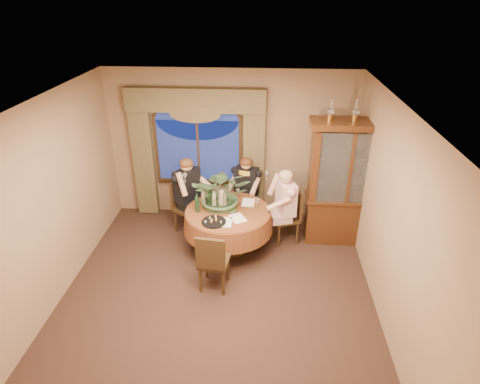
# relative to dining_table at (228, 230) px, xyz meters

# --- Properties ---
(floor) EXTENTS (5.00, 5.00, 0.00)m
(floor) POSITION_rel_dining_table_xyz_m (-0.05, -1.25, -0.38)
(floor) COLOR black
(floor) RESTS_ON ground
(wall_back) EXTENTS (4.50, 0.00, 4.50)m
(wall_back) POSITION_rel_dining_table_xyz_m (-0.05, 1.25, 1.02)
(wall_back) COLOR #84684C
(wall_back) RESTS_ON ground
(wall_right) EXTENTS (0.00, 5.00, 5.00)m
(wall_right) POSITION_rel_dining_table_xyz_m (2.20, -1.25, 1.02)
(wall_right) COLOR #84684C
(wall_right) RESTS_ON ground
(ceiling) EXTENTS (5.00, 5.00, 0.00)m
(ceiling) POSITION_rel_dining_table_xyz_m (-0.05, -1.25, 2.42)
(ceiling) COLOR white
(ceiling) RESTS_ON wall_back
(window) EXTENTS (1.62, 0.10, 1.32)m
(window) POSITION_rel_dining_table_xyz_m (-0.65, 1.18, 0.92)
(window) COLOR navy
(window) RESTS_ON wall_back
(arched_transom) EXTENTS (1.60, 0.06, 0.44)m
(arched_transom) POSITION_rel_dining_table_xyz_m (-0.65, 1.18, 1.71)
(arched_transom) COLOR navy
(arched_transom) RESTS_ON wall_back
(drapery_left) EXTENTS (0.38, 0.14, 2.32)m
(drapery_left) POSITION_rel_dining_table_xyz_m (-1.68, 1.13, 0.80)
(drapery_left) COLOR #4B4226
(drapery_left) RESTS_ON floor
(drapery_right) EXTENTS (0.38, 0.14, 2.32)m
(drapery_right) POSITION_rel_dining_table_xyz_m (0.38, 1.13, 0.80)
(drapery_right) COLOR #4B4226
(drapery_right) RESTS_ON floor
(swag_valance) EXTENTS (2.45, 0.16, 0.42)m
(swag_valance) POSITION_rel_dining_table_xyz_m (-0.65, 1.10, 1.90)
(swag_valance) COLOR #4B4226
(swag_valance) RESTS_ON wall_back
(dining_table) EXTENTS (1.75, 1.75, 0.75)m
(dining_table) POSITION_rel_dining_table_xyz_m (0.00, 0.00, 0.00)
(dining_table) COLOR maroon
(dining_table) RESTS_ON floor
(china_cabinet) EXTENTS (1.34, 0.53, 2.17)m
(china_cabinet) POSITION_rel_dining_table_xyz_m (1.94, 0.44, 0.71)
(china_cabinet) COLOR #34190B
(china_cabinet) RESTS_ON floor
(oil_lamp_left) EXTENTS (0.11, 0.11, 0.34)m
(oil_lamp_left) POSITION_rel_dining_table_xyz_m (1.57, 0.44, 1.97)
(oil_lamp_left) COLOR #A5722D
(oil_lamp_left) RESTS_ON china_cabinet
(oil_lamp_center) EXTENTS (0.11, 0.11, 0.34)m
(oil_lamp_center) POSITION_rel_dining_table_xyz_m (1.94, 0.44, 1.97)
(oil_lamp_center) COLOR #A5722D
(oil_lamp_center) RESTS_ON china_cabinet
(oil_lamp_right) EXTENTS (0.11, 0.11, 0.34)m
(oil_lamp_right) POSITION_rel_dining_table_xyz_m (2.32, 0.44, 1.97)
(oil_lamp_right) COLOR #A5722D
(oil_lamp_right) RESTS_ON china_cabinet
(chair_right) EXTENTS (0.53, 0.53, 0.96)m
(chair_right) POSITION_rel_dining_table_xyz_m (0.96, 0.33, 0.10)
(chair_right) COLOR black
(chair_right) RESTS_ON floor
(chair_back_right) EXTENTS (0.49, 0.49, 0.96)m
(chair_back_right) POSITION_rel_dining_table_xyz_m (0.18, 0.99, 0.10)
(chair_back_right) COLOR black
(chair_back_right) RESTS_ON floor
(chair_back) EXTENTS (0.58, 0.58, 0.96)m
(chair_back) POSITION_rel_dining_table_xyz_m (-0.77, 0.54, 0.10)
(chair_back) COLOR black
(chair_back) RESTS_ON floor
(chair_front_left) EXTENTS (0.47, 0.47, 0.96)m
(chair_front_left) POSITION_rel_dining_table_xyz_m (-0.11, -0.97, 0.10)
(chair_front_left) COLOR black
(chair_front_left) RESTS_ON floor
(person_pink) EXTENTS (0.58, 0.60, 1.37)m
(person_pink) POSITION_rel_dining_table_xyz_m (0.95, 0.30, 0.31)
(person_pink) COLOR #CDA3A2
(person_pink) RESTS_ON floor
(person_back) EXTENTS (0.68, 0.69, 1.42)m
(person_back) POSITION_rel_dining_table_xyz_m (-0.78, 0.58, 0.33)
(person_back) COLOR black
(person_back) RESTS_ON floor
(person_scarf) EXTENTS (0.57, 0.54, 1.31)m
(person_scarf) POSITION_rel_dining_table_xyz_m (0.25, 0.94, 0.28)
(person_scarf) COLOR black
(person_scarf) RESTS_ON floor
(stoneware_vase) EXTENTS (0.15, 0.15, 0.29)m
(stoneware_vase) POSITION_rel_dining_table_xyz_m (-0.11, 0.15, 0.52)
(stoneware_vase) COLOR #998164
(stoneware_vase) RESTS_ON dining_table
(centerpiece_plant) EXTENTS (0.95, 1.06, 0.82)m
(centerpiece_plant) POSITION_rel_dining_table_xyz_m (-0.10, 0.17, 0.99)
(centerpiece_plant) COLOR #3C5A38
(centerpiece_plant) RESTS_ON dining_table
(olive_bowl) EXTENTS (0.15, 0.15, 0.05)m
(olive_bowl) POSITION_rel_dining_table_xyz_m (0.07, -0.05, 0.40)
(olive_bowl) COLOR #4A5830
(olive_bowl) RESTS_ON dining_table
(cheese_platter) EXTENTS (0.38, 0.38, 0.02)m
(cheese_platter) POSITION_rel_dining_table_xyz_m (-0.18, -0.39, 0.39)
(cheese_platter) COLOR black
(cheese_platter) RESTS_ON dining_table
(wine_bottle_0) EXTENTS (0.07, 0.07, 0.33)m
(wine_bottle_0) POSITION_rel_dining_table_xyz_m (-0.23, 0.07, 0.54)
(wine_bottle_0) COLOR tan
(wine_bottle_0) RESTS_ON dining_table
(wine_bottle_1) EXTENTS (0.07, 0.07, 0.33)m
(wine_bottle_1) POSITION_rel_dining_table_xyz_m (-0.49, -0.06, 0.54)
(wine_bottle_1) COLOR black
(wine_bottle_1) RESTS_ON dining_table
(wine_bottle_2) EXTENTS (0.07, 0.07, 0.33)m
(wine_bottle_2) POSITION_rel_dining_table_xyz_m (-0.42, 0.15, 0.54)
(wine_bottle_2) COLOR tan
(wine_bottle_2) RESTS_ON dining_table
(wine_bottle_3) EXTENTS (0.07, 0.07, 0.33)m
(wine_bottle_3) POSITION_rel_dining_table_xyz_m (-0.31, 0.18, 0.54)
(wine_bottle_3) COLOR black
(wine_bottle_3) RESTS_ON dining_table
(tasting_paper_0) EXTENTS (0.33, 0.36, 0.00)m
(tasting_paper_0) POSITION_rel_dining_table_xyz_m (0.18, -0.23, 0.38)
(tasting_paper_0) COLOR white
(tasting_paper_0) RESTS_ON dining_table
(tasting_paper_1) EXTENTS (0.22, 0.31, 0.00)m
(tasting_paper_1) POSITION_rel_dining_table_xyz_m (0.32, 0.29, 0.38)
(tasting_paper_1) COLOR white
(tasting_paper_1) RESTS_ON dining_table
(tasting_paper_2) EXTENTS (0.21, 0.30, 0.00)m
(tasting_paper_2) POSITION_rel_dining_table_xyz_m (-0.01, -0.36, 0.38)
(tasting_paper_2) COLOR white
(tasting_paper_2) RESTS_ON dining_table
(wine_glass_person_pink) EXTENTS (0.07, 0.07, 0.18)m
(wine_glass_person_pink) POSITION_rel_dining_table_xyz_m (0.47, 0.15, 0.46)
(wine_glass_person_pink) COLOR silver
(wine_glass_person_pink) RESTS_ON dining_table
(wine_glass_person_back) EXTENTS (0.07, 0.07, 0.18)m
(wine_glass_person_back) POSITION_rel_dining_table_xyz_m (-0.40, 0.30, 0.46)
(wine_glass_person_back) COLOR silver
(wine_glass_person_back) RESTS_ON dining_table
(wine_glass_person_scarf) EXTENTS (0.07, 0.07, 0.18)m
(wine_glass_person_scarf) POSITION_rel_dining_table_xyz_m (0.13, 0.48, 0.46)
(wine_glass_person_scarf) COLOR silver
(wine_glass_person_scarf) RESTS_ON dining_table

